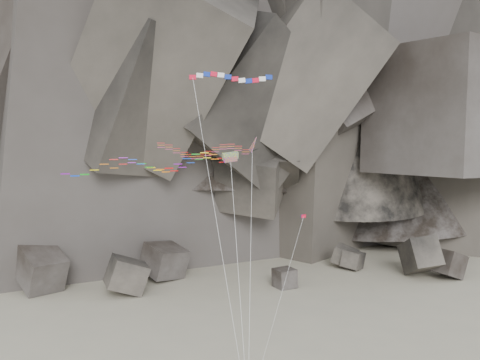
{
  "coord_description": "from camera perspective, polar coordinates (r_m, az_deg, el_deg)",
  "views": [
    {
      "loc": [
        -5.85,
        -48.75,
        23.85
      ],
      "look_at": [
        0.67,
        6.0,
        18.72
      ],
      "focal_mm": 40.0,
      "sensor_mm": 36.0,
      "label": 1
    }
  ],
  "objects": [
    {
      "name": "boulder_field",
      "position": [
        84.6,
        -3.39,
        -9.54
      ],
      "size": [
        75.26,
        16.41,
        7.7
      ],
      "color": "#47423F",
      "rests_on": "ground"
    },
    {
      "name": "pennant_kite",
      "position": [
        50.28,
        5.61,
        -7.94
      ],
      "size": [
        6.96,
        9.7,
        14.34
      ],
      "rotation": [
        0.0,
        0.0,
        0.36
      ],
      "color": "red",
      "rests_on": "ground"
    },
    {
      "name": "headland",
      "position": [
        120.27,
        -4.04,
        13.98
      ],
      "size": [
        110.0,
        70.0,
        84.0
      ],
      "primitive_type": null,
      "color": "#4E473F",
      "rests_on": "ground"
    },
    {
      "name": "banner_kite",
      "position": [
        49.89,
        -0.97,
        10.57
      ],
      "size": [
        7.69,
        9.51,
        27.82
      ],
      "rotation": [
        0.0,
        0.0,
        0.01
      ],
      "color": "red",
      "rests_on": "ground"
    },
    {
      "name": "parafoil_kite",
      "position": [
        46.75,
        -10.21,
        1.71
      ],
      "size": [
        15.56,
        7.49,
        20.59
      ],
      "rotation": [
        0.0,
        0.0,
        0.27
      ],
      "color": "#DDFF0E",
      "rests_on": "ground"
    },
    {
      "name": "delta_kite",
      "position": [
        53.54,
        -4.2,
        3.3
      ],
      "size": [
        10.48,
        14.03,
        21.95
      ],
      "rotation": [
        0.0,
        0.0,
        0.02
      ],
      "color": "red",
      "rests_on": "ground"
    }
  ]
}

